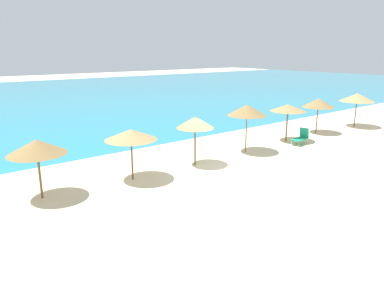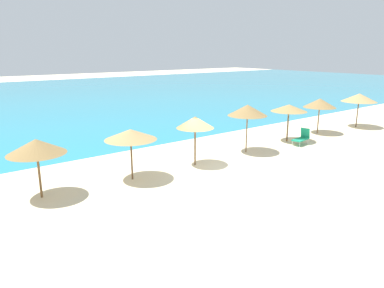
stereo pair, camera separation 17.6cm
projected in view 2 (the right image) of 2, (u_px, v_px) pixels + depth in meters
The scene contains 10 objects.
ground_plane at pixel (213, 169), 18.25m from camera, with size 160.00×160.00×0.00m, color beige.
sea_water at pixel (31, 99), 44.72m from camera, with size 160.00×57.59×0.01m, color teal.
beach_umbrella_2 at pixel (36, 147), 14.22m from camera, with size 2.30×2.30×2.47m.
beach_umbrella_3 at pixel (131, 134), 16.29m from camera, with size 2.39×2.39×2.40m.
beach_umbrella_4 at pixel (195, 122), 18.38m from camera, with size 1.95×1.95×2.58m.
beach_umbrella_5 at pixel (248, 110), 20.70m from camera, with size 2.28×2.28×2.83m.
beach_umbrella_6 at pixel (289, 108), 23.33m from camera, with size 2.33×2.33×2.45m.
beach_umbrella_7 at pixel (320, 103), 25.66m from camera, with size 2.28×2.28×2.53m.
beach_umbrella_8 at pixel (359, 98), 27.76m from camera, with size 2.62×2.62×2.63m.
lounge_chair_1 at pixel (302, 138), 22.96m from camera, with size 1.37×0.78×1.01m.
Camera 2 is at (-11.46, -13.06, 5.84)m, focal length 33.68 mm.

